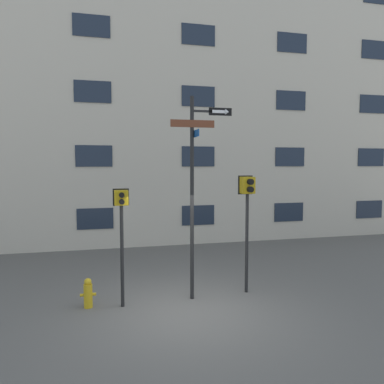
% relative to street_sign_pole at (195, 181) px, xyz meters
% --- Properties ---
extents(ground_plane, '(60.00, 60.00, 0.00)m').
position_rel_street_sign_pole_xyz_m(ground_plane, '(-0.37, -0.76, -2.83)').
color(ground_plane, '#595651').
extents(building_facade, '(24.00, 0.63, 11.73)m').
position_rel_street_sign_pole_xyz_m(building_facade, '(-0.37, 6.19, 3.03)').
color(building_facade, beige).
rests_on(building_facade, ground_plane).
extents(street_sign_pole, '(1.48, 0.78, 4.79)m').
position_rel_street_sign_pole_xyz_m(street_sign_pole, '(0.00, 0.00, 0.00)').
color(street_sign_pole, black).
rests_on(street_sign_pole, ground_plane).
extents(pedestrian_signal_left, '(0.36, 0.40, 2.67)m').
position_rel_street_sign_pole_xyz_m(pedestrian_signal_left, '(-1.72, -0.11, -0.77)').
color(pedestrian_signal_left, black).
rests_on(pedestrian_signal_left, ground_plane).
extents(pedestrian_signal_right, '(0.38, 0.40, 2.94)m').
position_rel_street_sign_pole_xyz_m(pedestrian_signal_right, '(1.36, 0.11, -0.52)').
color(pedestrian_signal_right, black).
rests_on(pedestrian_signal_right, ground_plane).
extents(fire_hydrant, '(0.35, 0.19, 0.67)m').
position_rel_street_sign_pole_xyz_m(fire_hydrant, '(-2.48, 0.02, -2.51)').
color(fire_hydrant, gold).
rests_on(fire_hydrant, ground_plane).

